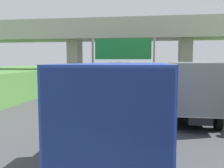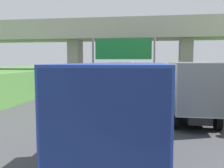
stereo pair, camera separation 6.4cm
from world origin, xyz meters
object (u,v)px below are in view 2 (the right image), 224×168
car_silver (146,77)px  construction_barrel_2 (215,110)px  truck_blue (124,113)px  overhead_highway_sign (123,53)px  truck_red (190,87)px  truck_orange (135,85)px  truck_black (127,70)px  construction_barrel_3 (204,101)px

car_silver → construction_barrel_2: car_silver is taller
truck_blue → construction_barrel_2: (4.80, 8.46, -1.47)m
overhead_highway_sign → truck_red: bearing=-56.8°
truck_orange → car_silver: truck_orange is taller
truck_blue → car_silver: bearing=89.7°
truck_black → truck_red: (6.46, -28.41, 0.00)m
construction_barrel_3 → truck_red: bearing=-112.7°
truck_orange → truck_black: 27.57m
truck_red → car_silver: 27.03m
truck_black → truck_red: same height
construction_barrel_3 → overhead_highway_sign: bearing=154.6°
construction_barrel_2 → construction_barrel_3: size_ratio=1.00×
overhead_highway_sign → truck_black: overhead_highway_sign is taller
truck_blue → truck_red: (3.16, 7.90, 0.00)m
truck_black → truck_red: size_ratio=1.00×
truck_orange → construction_barrel_3: truck_orange is taller
overhead_highway_sign → truck_black: size_ratio=0.81×
truck_orange → truck_black: bearing=96.5°
truck_blue → truck_orange: bearing=91.1°
truck_orange → construction_barrel_3: (5.11, 3.25, -1.47)m
truck_orange → truck_blue: (0.17, -8.93, 0.00)m
truck_orange → truck_black: size_ratio=1.00×
car_silver → construction_barrel_2: size_ratio=4.56×
truck_red → construction_barrel_3: bearing=67.3°
truck_black → overhead_highway_sign: bearing=-85.6°
truck_black → construction_barrel_3: 25.55m
truck_red → truck_orange: bearing=162.9°
overhead_highway_sign → truck_black: (-1.61, 21.00, -2.29)m
truck_orange → truck_blue: same height
truck_orange → car_silver: (0.33, 25.81, -1.08)m
truck_blue → construction_barrel_3: bearing=67.9°
truck_orange → construction_barrel_2: (4.97, -0.47, -1.47)m
car_silver → construction_barrel_3: size_ratio=4.56×
truck_blue → construction_barrel_3: truck_blue is taller
overhead_highway_sign → construction_barrel_2: overhead_highway_sign is taller
truck_orange → car_silver: size_ratio=1.78×
truck_orange → car_silver: 25.84m
construction_barrel_3 → truck_black: bearing=108.8°
truck_blue → truck_red: same height
overhead_highway_sign → construction_barrel_2: size_ratio=6.53×
overhead_highway_sign → truck_orange: overhead_highway_sign is taller
overhead_highway_sign → truck_blue: size_ratio=0.81×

